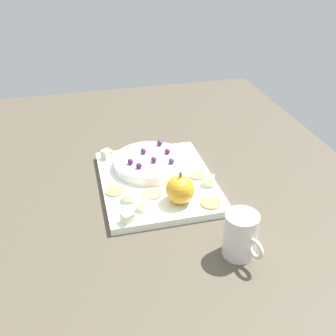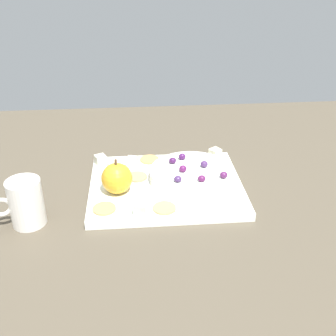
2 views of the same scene
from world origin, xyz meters
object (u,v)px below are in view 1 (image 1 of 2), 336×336
cheese_cube_4 (129,196)px  cracker_0 (115,191)px  grape_0 (139,166)px  platter (158,181)px  cheese_cube_2 (209,181)px  apple_whole (180,190)px  cheese_cube_0 (127,217)px  grape_6 (143,151)px  cracker_2 (198,175)px  cup (241,235)px  grape_4 (130,161)px  cracker_3 (211,203)px  cheese_cube_3 (107,154)px  grape_5 (160,143)px  cheese_cube_1 (143,205)px  cracker_1 (152,194)px  serving_dish (150,163)px  grape_1 (167,151)px  grape_3 (171,161)px  grape_2 (153,160)px

cheese_cube_4 → cracker_0: bearing=-146.7°
grape_0 → platter: bearing=66.4°
cheese_cube_2 → apple_whole: bearing=-61.1°
cheese_cube_0 → grape_0: bearing=161.3°
grape_6 → grape_0: bearing=-19.6°
platter → grape_6: bearing=-168.0°
cheese_cube_2 → grape_6: bearing=-137.8°
cracker_2 → grape_6: size_ratio=2.83×
grape_0 → cup: (29.25, 14.16, -0.27)cm
grape_0 → cup: 32.49cm
apple_whole → cup: 18.47cm
cheese_cube_2 → grape_4: grape_4 is taller
apple_whole → cracker_3: bearing=68.7°
cheese_cube_3 → cracker_3: size_ratio=0.51×
cheese_cube_4 → grape_6: 17.17cm
grape_5 → platter: bearing=-15.1°
cheese_cube_1 → cracker_1: (-5.00, 2.95, -0.96)cm
cheese_cube_3 → grape_4: grape_4 is taller
platter → apple_whole: 11.50cm
cracker_1 → platter: bearing=155.4°
serving_dish → cheese_cube_2: serving_dish is taller
platter → grape_1: grape_1 is taller
serving_dish → platter: bearing=7.1°
apple_whole → cracker_3: 7.51cm
serving_dish → cheese_cube_0: serving_dish is taller
grape_4 → grape_6: 6.00cm
cracker_0 → cheese_cube_3: bearing=-180.0°
grape_5 → grape_6: (3.31, -5.04, 0.03)cm
apple_whole → cheese_cube_4: size_ratio=2.79×
cheese_cube_4 → grape_5: (-19.12, 11.38, 2.08)cm
grape_3 → platter: bearing=-61.5°
cheese_cube_4 → grape_0: 10.09cm
apple_whole → cheese_cube_4: (-3.17, -10.89, -2.07)cm
cheese_cube_4 → grape_2: (-10.90, 7.75, 2.11)cm
apple_whole → cracker_0: (-7.36, -13.65, -3.04)cm
platter → serving_dish: serving_dish is taller
cracker_0 → cracker_2: same height
cracker_0 → grape_1: grape_1 is taller
cheese_cube_2 → cracker_0: (-2.71, -22.07, -0.96)cm
cracker_2 → cheese_cube_3: bearing=-123.8°
apple_whole → cheese_cube_0: (4.22, -12.54, -2.07)cm
grape_0 → cheese_cube_0: bearing=-18.7°
apple_whole → grape_0: 14.08cm
cheese_cube_3 → cracker_1: 20.79cm
cheese_cube_2 → cracker_3: cheese_cube_2 is taller
grape_5 → cup: size_ratio=0.17×
grape_3 → cracker_2: bearing=61.3°
grape_0 → serving_dish: bearing=138.5°
grape_0 → grape_6: (-6.74, 2.41, 0.07)cm
cracker_2 → cracker_0: bearing=-84.7°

